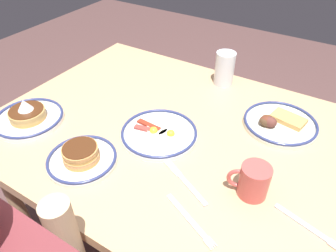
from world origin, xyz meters
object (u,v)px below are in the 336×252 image
plate_near_main (279,123)px  plate_far_companion (159,133)px  fork_far (307,226)px  drinking_glass (224,70)px  fork_near (190,220)px  plate_far_side (28,117)px  plate_center_pancakes (82,157)px  coffee_mug (253,181)px  butter_knife (183,180)px

plate_near_main → plate_far_companion: size_ratio=0.99×
fork_far → drinking_glass: bearing=-49.1°
drinking_glass → fork_near: drinking_glass is taller
plate_near_main → plate_far_side: plate_far_side is taller
plate_center_pancakes → fork_near: bearing=178.3°
coffee_mug → plate_center_pancakes: bearing=18.1°
plate_far_companion → drinking_glass: drinking_glass is taller
plate_near_main → plate_far_companion: bearing=39.1°
drinking_glass → butter_knife: bearing=102.7°
plate_far_companion → drinking_glass: 0.46m
coffee_mug → drinking_glass: drinking_glass is taller
plate_far_side → fork_far: size_ratio=1.41×
plate_far_side → fork_far: 1.00m
plate_near_main → plate_center_pancakes: size_ratio=1.19×
coffee_mug → butter_knife: bearing=18.1°
plate_near_main → plate_far_side: size_ratio=1.05×
plate_far_companion → fork_far: size_ratio=1.50×
plate_center_pancakes → drinking_glass: (-0.18, -0.70, 0.04)m
fork_near → plate_center_pancakes: bearing=-1.7°
plate_far_side → coffee_mug: (-0.83, -0.11, 0.03)m
plate_far_side → butter_knife: (-0.64, -0.05, -0.02)m
plate_center_pancakes → plate_far_side: size_ratio=0.88×
plate_center_pancakes → plate_far_side: plate_far_side is taller
coffee_mug → fork_near: size_ratio=0.62×
plate_far_companion → plate_far_side: bearing=21.8°
plate_far_side → drinking_glass: size_ratio=1.74×
plate_near_main → fork_near: 0.54m
drinking_glass → butter_knife: 0.61m
coffee_mug → plate_far_companion: bearing=-11.8°
plate_far_side → plate_center_pancakes: bearing=170.3°
plate_far_side → coffee_mug: coffee_mug is taller
plate_near_main → plate_far_side: 0.93m
drinking_glass → fork_far: size_ratio=0.81×
plate_near_main → fork_near: bearing=81.3°
plate_far_side → butter_knife: 0.64m
plate_center_pancakes → butter_knife: plate_center_pancakes is taller
plate_center_pancakes → coffee_mug: bearing=-161.9°
plate_far_side → butter_knife: plate_far_side is taller
plate_far_companion → fork_near: bearing=136.0°
plate_near_main → drinking_glass: (0.30, -0.18, 0.05)m
plate_near_main → butter_knife: 0.45m
coffee_mug → drinking_glass: bearing=-58.8°
plate_far_companion → butter_knife: (-0.18, 0.14, -0.01)m
plate_far_companion → fork_far: bearing=168.6°
butter_knife → drinking_glass: bearing=-77.3°
plate_near_main → plate_center_pancakes: bearing=47.2°
plate_near_main → fork_near: plate_near_main is taller
plate_center_pancakes → coffee_mug: 0.53m
plate_near_main → butter_knife: size_ratio=1.28×
fork_far → plate_far_companion: bearing=-11.4°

